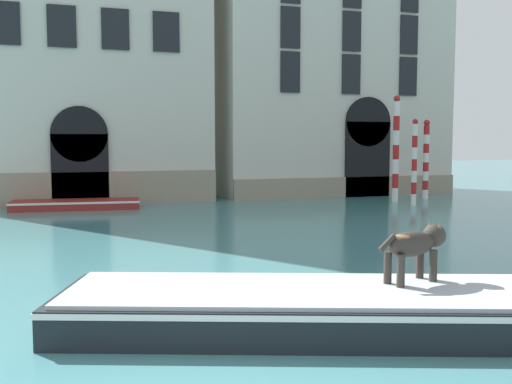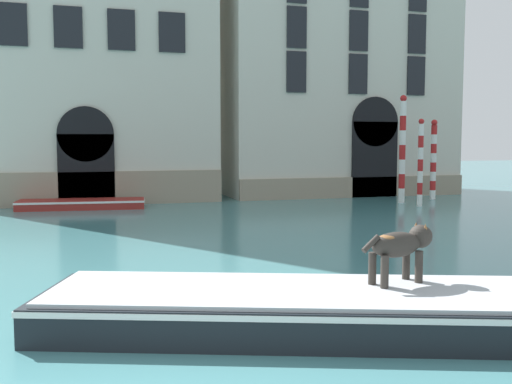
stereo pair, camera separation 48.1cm
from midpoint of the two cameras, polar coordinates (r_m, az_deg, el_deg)
The scene contains 7 objects.
palazzo_right at distance 31.39m, azimuth 6.05°, elevation 13.08°, with size 11.36×6.13×14.27m.
boat_foreground at distance 8.83m, azimuth 8.61°, elevation -10.86°, with size 8.98×4.99×0.60m.
dog_on_deck at distance 9.22m, azimuth 13.52°, elevation -4.87°, with size 1.29×0.58×0.87m.
boat_moored_near_palazzo at distance 24.42m, azimuth -17.31°, elevation -1.13°, with size 4.97×1.90×0.36m.
mooring_pole_0 at distance 26.39m, azimuth 12.68°, elevation 4.05°, with size 0.28×0.28×4.59m.
mooring_pole_1 at distance 25.25m, azimuth 14.32°, elevation 2.79°, with size 0.22×0.22×3.55m.
mooring_pole_2 at distance 28.28m, azimuth 15.42°, elevation 3.05°, with size 0.27×0.27×3.60m.
Camera 1 is at (-0.45, -4.08, 2.74)m, focal length 42.00 mm.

